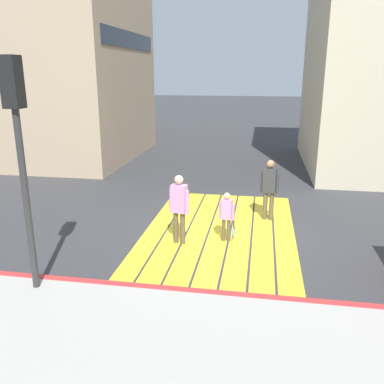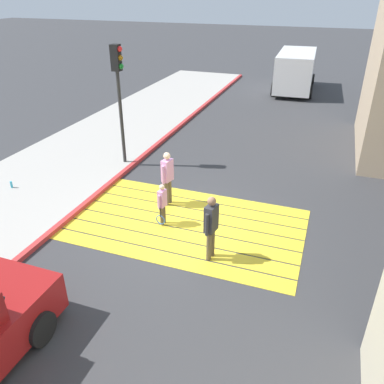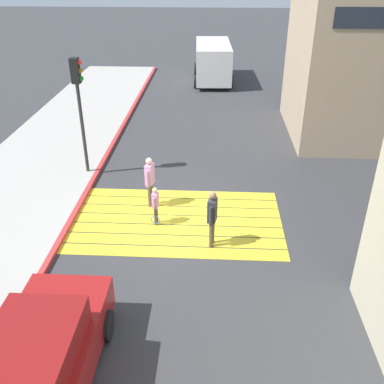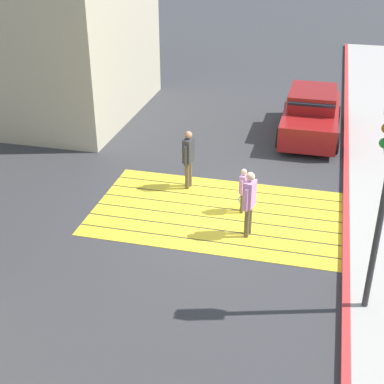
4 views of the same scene
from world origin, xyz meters
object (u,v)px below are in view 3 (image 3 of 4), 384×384
at_px(pedestrian_adult_lead, 212,215).
at_px(pedestrian_child_with_racket, 155,204).
at_px(traffic_light_corner, 79,94).
at_px(van_down_street, 213,61).
at_px(pedestrian_adult_trailing, 150,178).
at_px(car_parked_near_curb, 39,364).

xyz_separation_m(pedestrian_adult_lead, pedestrian_child_with_racket, (-1.70, 1.00, -0.30)).
bearing_deg(pedestrian_adult_lead, pedestrian_child_with_racket, 149.50).
relative_size(traffic_light_corner, pedestrian_child_with_racket, 3.42).
bearing_deg(van_down_street, pedestrian_adult_trailing, -96.55).
relative_size(van_down_street, pedestrian_adult_lead, 3.11).
bearing_deg(pedestrian_child_with_racket, traffic_light_corner, 131.88).
height_order(car_parked_near_curb, traffic_light_corner, traffic_light_corner).
relative_size(van_down_street, traffic_light_corner, 1.25).
relative_size(van_down_street, pedestrian_adult_trailing, 3.12).
bearing_deg(van_down_street, pedestrian_adult_lead, -89.42).
bearing_deg(pedestrian_adult_trailing, car_parked_near_curb, -98.72).
height_order(traffic_light_corner, pedestrian_adult_lead, traffic_light_corner).
relative_size(pedestrian_adult_lead, pedestrian_adult_trailing, 1.01).
distance_m(car_parked_near_curb, van_down_street, 23.02).
bearing_deg(van_down_street, car_parked_near_curb, -97.21).
bearing_deg(traffic_light_corner, pedestrian_child_with_racket, -48.12).
height_order(pedestrian_adult_lead, pedestrian_child_with_racket, pedestrian_adult_lead).
bearing_deg(pedestrian_adult_lead, pedestrian_adult_trailing, 133.61).
height_order(car_parked_near_curb, pedestrian_adult_lead, pedestrian_adult_lead).
bearing_deg(car_parked_near_curb, van_down_street, 82.79).
bearing_deg(van_down_street, pedestrian_child_with_racket, -95.10).
xyz_separation_m(pedestrian_adult_lead, pedestrian_adult_trailing, (-2.01, 2.10, -0.01)).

